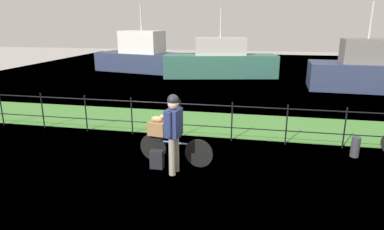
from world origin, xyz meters
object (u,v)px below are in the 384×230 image
(bicycle_main, at_px, (175,149))
(mooring_bollard, at_px, (355,147))
(terrier_dog, at_px, (158,119))
(moored_boat_near, at_px, (143,57))
(moored_boat_mid, at_px, (364,71))
(cyclist_person, at_px, (174,127))
(wooden_crate, at_px, (158,128))
(moored_boat_far, at_px, (220,62))
(backpack_on_paving, at_px, (157,159))

(bicycle_main, bearing_deg, mooring_bollard, 16.36)
(terrier_dog, distance_m, mooring_bollard, 4.62)
(moored_boat_near, relative_size, moored_boat_mid, 1.26)
(terrier_dog, relative_size, cyclist_person, 0.19)
(moored_boat_mid, bearing_deg, mooring_bollard, -106.03)
(mooring_bollard, xyz_separation_m, moored_boat_near, (-9.50, 12.19, 0.66))
(wooden_crate, xyz_separation_m, moored_boat_far, (0.01, 11.95, 0.05))
(bicycle_main, distance_m, wooden_crate, 0.60)
(backpack_on_paving, height_order, moored_boat_near, moored_boat_near)
(moored_boat_far, bearing_deg, mooring_bollard, -67.72)
(wooden_crate, relative_size, terrier_dog, 1.18)
(backpack_on_paving, relative_size, mooring_bollard, 0.83)
(terrier_dog, distance_m, cyclist_person, 0.71)
(bicycle_main, distance_m, mooring_bollard, 4.21)
(cyclist_person, height_order, moored_boat_mid, moored_boat_mid)
(cyclist_person, height_order, backpack_on_paving, cyclist_person)
(bicycle_main, height_order, cyclist_person, cyclist_person)
(wooden_crate, relative_size, moored_boat_mid, 0.08)
(mooring_bollard, bearing_deg, wooden_crate, -165.72)
(moored_boat_mid, bearing_deg, moored_boat_far, 161.18)
(bicycle_main, height_order, terrier_dog, terrier_dog)
(bicycle_main, xyz_separation_m, cyclist_person, (0.11, -0.47, 0.67))
(mooring_bollard, height_order, moored_boat_near, moored_boat_near)
(backpack_on_paving, xyz_separation_m, moored_boat_near, (-5.14, 13.69, 0.70))
(cyclist_person, bearing_deg, terrier_dog, 132.57)
(backpack_on_paving, distance_m, moored_boat_mid, 12.09)
(bicycle_main, relative_size, cyclist_person, 1.01)
(bicycle_main, height_order, moored_boat_near, moored_boat_near)
(wooden_crate, height_order, moored_boat_far, moored_boat_far)
(cyclist_person, distance_m, moored_boat_mid, 11.97)
(moored_boat_near, bearing_deg, terrier_dog, -69.14)
(cyclist_person, height_order, moored_boat_far, moored_boat_far)
(terrier_dog, distance_m, moored_boat_near, 14.26)
(backpack_on_paving, height_order, moored_boat_mid, moored_boat_mid)
(bicycle_main, distance_m, moored_boat_far, 12.03)
(backpack_on_paving, bearing_deg, bicycle_main, -135.76)
(cyclist_person, xyz_separation_m, moored_boat_mid, (6.37, 10.14, -0.14))
(cyclist_person, height_order, moored_boat_near, moored_boat_near)
(moored_boat_near, height_order, moored_boat_mid, moored_boat_near)
(terrier_dog, relative_size, moored_boat_near, 0.05)
(terrier_dog, bearing_deg, moored_boat_far, 90.09)
(terrier_dog, height_order, moored_boat_far, moored_boat_far)
(moored_boat_near, bearing_deg, mooring_bollard, -52.09)
(wooden_crate, bearing_deg, terrier_dog, -8.09)
(bicycle_main, xyz_separation_m, moored_boat_mid, (6.48, 9.67, 0.53))
(mooring_bollard, bearing_deg, moored_boat_mid, 73.97)
(mooring_bollard, distance_m, moored_boat_near, 15.47)
(backpack_on_paving, height_order, mooring_bollard, mooring_bollard)
(wooden_crate, relative_size, backpack_on_paving, 0.95)
(moored_boat_near, bearing_deg, cyclist_person, -68.13)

